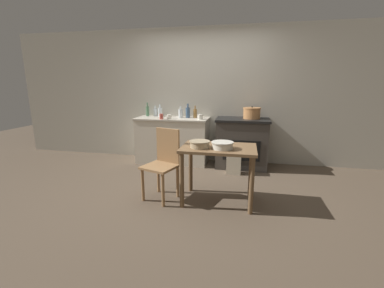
{
  "coord_description": "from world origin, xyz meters",
  "views": [
    {
      "loc": [
        0.82,
        -3.45,
        1.51
      ],
      "look_at": [
        0.0,
        0.48,
        0.57
      ],
      "focal_mm": 24.0,
      "sensor_mm": 36.0,
      "label": 1
    }
  ],
  "objects_px": {
    "stove": "(242,143)",
    "work_table": "(219,157)",
    "stock_pot": "(252,113)",
    "bottle_center": "(148,111)",
    "mixing_bowl_small": "(222,145)",
    "bottle_center_right": "(160,112)",
    "bottle_mid_left": "(195,113)",
    "bottle_left": "(155,112)",
    "cup_far_right": "(169,117)",
    "mixing_bowl_large": "(200,144)",
    "chair": "(163,162)",
    "flour_sack": "(234,162)",
    "bottle_center_left": "(188,112)",
    "bottle_far_left": "(181,113)",
    "cup_mid_right": "(200,117)",
    "cup_right": "(161,116)"
  },
  "relations": [
    {
      "from": "stove",
      "to": "work_table",
      "type": "distance_m",
      "value": 1.59
    },
    {
      "from": "stock_pot",
      "to": "bottle_center",
      "type": "relative_size",
      "value": 1.14
    },
    {
      "from": "mixing_bowl_small",
      "to": "bottle_center_right",
      "type": "distance_m",
      "value": 2.3
    },
    {
      "from": "bottle_mid_left",
      "to": "stock_pot",
      "type": "bearing_deg",
      "value": -4.86
    },
    {
      "from": "bottle_left",
      "to": "cup_far_right",
      "type": "bearing_deg",
      "value": -43.46
    },
    {
      "from": "stock_pot",
      "to": "mixing_bowl_large",
      "type": "relative_size",
      "value": 1.22
    },
    {
      "from": "chair",
      "to": "stove",
      "type": "bearing_deg",
      "value": 76.39
    },
    {
      "from": "mixing_bowl_small",
      "to": "bottle_center_right",
      "type": "height_order",
      "value": "bottle_center_right"
    },
    {
      "from": "work_table",
      "to": "stock_pot",
      "type": "distance_m",
      "value": 1.68
    },
    {
      "from": "work_table",
      "to": "bottle_mid_left",
      "type": "distance_m",
      "value": 1.82
    },
    {
      "from": "work_table",
      "to": "chair",
      "type": "xyz_separation_m",
      "value": [
        -0.73,
        -0.01,
        -0.11
      ]
    },
    {
      "from": "bottle_center",
      "to": "stove",
      "type": "bearing_deg",
      "value": -5.47
    },
    {
      "from": "flour_sack",
      "to": "mixing_bowl_large",
      "type": "bearing_deg",
      "value": -107.42
    },
    {
      "from": "mixing_bowl_large",
      "to": "bottle_center_left",
      "type": "height_order",
      "value": "bottle_center_left"
    },
    {
      "from": "mixing_bowl_large",
      "to": "bottle_far_left",
      "type": "bearing_deg",
      "value": 111.51
    },
    {
      "from": "stove",
      "to": "cup_mid_right",
      "type": "distance_m",
      "value": 0.91
    },
    {
      "from": "bottle_far_left",
      "to": "mixing_bowl_small",
      "type": "bearing_deg",
      "value": -60.96
    },
    {
      "from": "cup_mid_right",
      "to": "mixing_bowl_small",
      "type": "bearing_deg",
      "value": -70.59
    },
    {
      "from": "chair",
      "to": "flour_sack",
      "type": "bearing_deg",
      "value": 71.02
    },
    {
      "from": "mixing_bowl_large",
      "to": "bottle_left",
      "type": "xyz_separation_m",
      "value": [
        -1.25,
        1.88,
        0.17
      ]
    },
    {
      "from": "chair",
      "to": "bottle_mid_left",
      "type": "distance_m",
      "value": 1.75
    },
    {
      "from": "flour_sack",
      "to": "cup_mid_right",
      "type": "bearing_deg",
      "value": 151.41
    },
    {
      "from": "bottle_left",
      "to": "mixing_bowl_small",
      "type": "bearing_deg",
      "value": -50.95
    },
    {
      "from": "chair",
      "to": "cup_far_right",
      "type": "bearing_deg",
      "value": 122.18
    },
    {
      "from": "stove",
      "to": "bottle_far_left",
      "type": "xyz_separation_m",
      "value": [
        -1.18,
        0.09,
        0.51
      ]
    },
    {
      "from": "work_table",
      "to": "bottle_center",
      "type": "height_order",
      "value": "bottle_center"
    },
    {
      "from": "cup_right",
      "to": "bottle_center_right",
      "type": "bearing_deg",
      "value": 111.85
    },
    {
      "from": "work_table",
      "to": "bottle_far_left",
      "type": "distance_m",
      "value": 1.92
    },
    {
      "from": "cup_mid_right",
      "to": "cup_right",
      "type": "bearing_deg",
      "value": -169.74
    },
    {
      "from": "bottle_far_left",
      "to": "cup_right",
      "type": "relative_size",
      "value": 2.25
    },
    {
      "from": "flour_sack",
      "to": "bottle_left",
      "type": "xyz_separation_m",
      "value": [
        -1.63,
        0.66,
        0.75
      ]
    },
    {
      "from": "flour_sack",
      "to": "bottle_left",
      "type": "height_order",
      "value": "bottle_left"
    },
    {
      "from": "work_table",
      "to": "bottle_left",
      "type": "relative_size",
      "value": 4.55
    },
    {
      "from": "mixing_bowl_large",
      "to": "cup_right",
      "type": "height_order",
      "value": "cup_right"
    },
    {
      "from": "bottle_center",
      "to": "cup_mid_right",
      "type": "distance_m",
      "value": 1.15
    },
    {
      "from": "bottle_mid_left",
      "to": "bottle_center",
      "type": "height_order",
      "value": "bottle_center"
    },
    {
      "from": "bottle_left",
      "to": "bottle_center_left",
      "type": "relative_size",
      "value": 0.76
    },
    {
      "from": "mixing_bowl_large",
      "to": "flour_sack",
      "type": "bearing_deg",
      "value": 72.58
    },
    {
      "from": "bottle_mid_left",
      "to": "bottle_far_left",
      "type": "bearing_deg",
      "value": -175.73
    },
    {
      "from": "cup_right",
      "to": "bottle_center",
      "type": "bearing_deg",
      "value": 137.3
    },
    {
      "from": "bottle_center_left",
      "to": "cup_right",
      "type": "relative_size",
      "value": 2.71
    },
    {
      "from": "mixing_bowl_small",
      "to": "bottle_center_left",
      "type": "distance_m",
      "value": 1.94
    },
    {
      "from": "flour_sack",
      "to": "bottle_center",
      "type": "height_order",
      "value": "bottle_center"
    },
    {
      "from": "work_table",
      "to": "bottle_center_right",
      "type": "bearing_deg",
      "value": 128.09
    },
    {
      "from": "bottle_far_left",
      "to": "mixing_bowl_large",
      "type": "bearing_deg",
      "value": -68.49
    },
    {
      "from": "stove",
      "to": "bottle_center_right",
      "type": "bearing_deg",
      "value": 174.32
    },
    {
      "from": "cup_right",
      "to": "cup_far_right",
      "type": "distance_m",
      "value": 0.14
    },
    {
      "from": "mixing_bowl_small",
      "to": "bottle_mid_left",
      "type": "xyz_separation_m",
      "value": [
        -0.69,
        1.76,
        0.18
      ]
    },
    {
      "from": "work_table",
      "to": "bottle_far_left",
      "type": "height_order",
      "value": "bottle_far_left"
    },
    {
      "from": "bottle_center",
      "to": "chair",
      "type": "bearing_deg",
      "value": -63.13
    }
  ]
}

